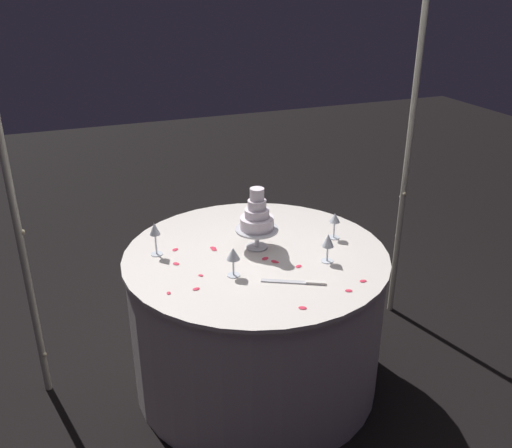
# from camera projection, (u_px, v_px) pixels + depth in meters

# --- Properties ---
(ground_plane) EXTENTS (12.00, 12.00, 0.00)m
(ground_plane) POSITION_uv_depth(u_px,v_px,m) (256.00, 376.00, 3.12)
(ground_plane) COLOR black
(decorative_arch) EXTENTS (2.23, 0.06, 2.40)m
(decorative_arch) POSITION_uv_depth(u_px,v_px,m) (233.00, 84.00, 2.74)
(decorative_arch) COLOR #B7B29E
(decorative_arch) RESTS_ON ground
(main_table) EXTENTS (1.34, 1.34, 0.78)m
(main_table) POSITION_uv_depth(u_px,v_px,m) (256.00, 318.00, 2.96)
(main_table) COLOR silver
(main_table) RESTS_ON ground
(tiered_cake) EXTENTS (0.22, 0.22, 0.32)m
(tiered_cake) POSITION_uv_depth(u_px,v_px,m) (257.00, 219.00, 2.79)
(tiered_cake) COLOR silver
(tiered_cake) RESTS_ON main_table
(wine_glass_0) EXTENTS (0.06, 0.06, 0.17)m
(wine_glass_0) POSITION_uv_depth(u_px,v_px,m) (155.00, 231.00, 2.73)
(wine_glass_0) COLOR silver
(wine_glass_0) RESTS_ON main_table
(wine_glass_1) EXTENTS (0.06, 0.06, 0.15)m
(wine_glass_1) POSITION_uv_depth(u_px,v_px,m) (328.00, 242.00, 2.68)
(wine_glass_1) COLOR silver
(wine_glass_1) RESTS_ON main_table
(wine_glass_2) EXTENTS (0.06, 0.06, 0.14)m
(wine_glass_2) POSITION_uv_depth(u_px,v_px,m) (335.00, 220.00, 2.92)
(wine_glass_2) COLOR silver
(wine_glass_2) RESTS_ON main_table
(wine_glass_3) EXTENTS (0.06, 0.06, 0.14)m
(wine_glass_3) POSITION_uv_depth(u_px,v_px,m) (233.00, 255.00, 2.55)
(wine_glass_3) COLOR silver
(wine_glass_3) RESTS_ON main_table
(cake_knife) EXTENTS (0.27, 0.16, 0.01)m
(cake_knife) POSITION_uv_depth(u_px,v_px,m) (297.00, 282.00, 2.53)
(cake_knife) COLOR silver
(cake_knife) RESTS_ON main_table
(rose_petal_0) EXTENTS (0.03, 0.03, 0.00)m
(rose_petal_0) POSITION_uv_depth(u_px,v_px,m) (201.00, 275.00, 2.59)
(rose_petal_0) COLOR #E02D47
(rose_petal_0) RESTS_ON main_table
(rose_petal_1) EXTENTS (0.04, 0.04, 0.00)m
(rose_petal_1) POSITION_uv_depth(u_px,v_px,m) (274.00, 262.00, 2.71)
(rose_petal_1) COLOR #E02D47
(rose_petal_1) RESTS_ON main_table
(rose_petal_2) EXTENTS (0.02, 0.03, 0.00)m
(rose_petal_2) POSITION_uv_depth(u_px,v_px,m) (169.00, 293.00, 2.45)
(rose_petal_2) COLOR #E02D47
(rose_petal_2) RESTS_ON main_table
(rose_petal_3) EXTENTS (0.02, 0.03, 0.00)m
(rose_petal_3) POSITION_uv_depth(u_px,v_px,m) (244.00, 222.00, 3.14)
(rose_petal_3) COLOR #E02D47
(rose_petal_3) RESTS_ON main_table
(rose_petal_4) EXTENTS (0.04, 0.04, 0.00)m
(rose_petal_4) POSITION_uv_depth(u_px,v_px,m) (214.00, 250.00, 2.83)
(rose_petal_4) COLOR #E02D47
(rose_petal_4) RESTS_ON main_table
(rose_petal_5) EXTENTS (0.04, 0.04, 0.00)m
(rose_petal_5) POSITION_uv_depth(u_px,v_px,m) (213.00, 248.00, 2.85)
(rose_petal_5) COLOR #E02D47
(rose_petal_5) RESTS_ON main_table
(rose_petal_6) EXTENTS (0.03, 0.03, 0.00)m
(rose_petal_6) POSITION_uv_depth(u_px,v_px,m) (276.00, 262.00, 2.71)
(rose_petal_6) COLOR #E02D47
(rose_petal_6) RESTS_ON main_table
(rose_petal_7) EXTENTS (0.05, 0.04, 0.00)m
(rose_petal_7) POSITION_uv_depth(u_px,v_px,m) (265.00, 258.00, 2.74)
(rose_petal_7) COLOR #E02D47
(rose_petal_7) RESTS_ON main_table
(rose_petal_8) EXTENTS (0.04, 0.03, 0.00)m
(rose_petal_8) POSITION_uv_depth(u_px,v_px,m) (349.00, 291.00, 2.46)
(rose_petal_8) COLOR #E02D47
(rose_petal_8) RESTS_ON main_table
(rose_petal_9) EXTENTS (0.04, 0.04, 0.00)m
(rose_petal_9) POSITION_uv_depth(u_px,v_px,m) (175.00, 250.00, 2.83)
(rose_petal_9) COLOR #E02D47
(rose_petal_9) RESTS_ON main_table
(rose_petal_10) EXTENTS (0.04, 0.03, 0.00)m
(rose_petal_10) POSITION_uv_depth(u_px,v_px,m) (257.00, 209.00, 3.31)
(rose_petal_10) COLOR #E02D47
(rose_petal_10) RESTS_ON main_table
(rose_petal_11) EXTENTS (0.04, 0.04, 0.00)m
(rose_petal_11) POSITION_uv_depth(u_px,v_px,m) (176.00, 264.00, 2.69)
(rose_petal_11) COLOR #E02D47
(rose_petal_11) RESTS_ON main_table
(rose_petal_12) EXTENTS (0.03, 0.02, 0.00)m
(rose_petal_12) POSITION_uv_depth(u_px,v_px,m) (363.00, 281.00, 2.54)
(rose_petal_12) COLOR #E02D47
(rose_petal_12) RESTS_ON main_table
(rose_petal_13) EXTENTS (0.04, 0.04, 0.00)m
(rose_petal_13) POSITION_uv_depth(u_px,v_px,m) (302.00, 308.00, 2.34)
(rose_petal_13) COLOR #E02D47
(rose_petal_13) RESTS_ON main_table
(rose_petal_14) EXTENTS (0.04, 0.03, 0.00)m
(rose_petal_14) POSITION_uv_depth(u_px,v_px,m) (196.00, 289.00, 2.48)
(rose_petal_14) COLOR #E02D47
(rose_petal_14) RESTS_ON main_table
(rose_petal_15) EXTENTS (0.04, 0.04, 0.00)m
(rose_petal_15) POSITION_uv_depth(u_px,v_px,m) (299.00, 266.00, 2.67)
(rose_petal_15) COLOR #E02D47
(rose_petal_15) RESTS_ON main_table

